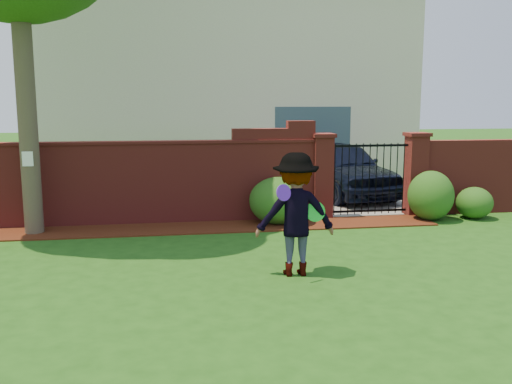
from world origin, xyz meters
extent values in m
cube|color=#1C4A12|center=(0.00, 0.00, -0.01)|extent=(80.00, 80.00, 0.01)
cube|color=#3B160A|center=(-0.95, 3.34, 0.01)|extent=(11.10, 1.08, 0.03)
cube|color=maroon|center=(-2.15, 4.00, 0.85)|extent=(8.70, 0.25, 1.70)
cube|color=maroon|center=(1.30, 4.00, 1.85)|extent=(1.80, 0.25, 0.30)
cube|color=maroon|center=(1.90, 4.00, 2.08)|extent=(0.60, 0.25, 0.16)
cube|color=maroon|center=(-2.15, 4.00, 1.73)|extent=(8.70, 0.31, 0.06)
cube|color=maroon|center=(6.60, 4.00, 0.85)|extent=(4.00, 0.25, 1.70)
cube|color=maroon|center=(2.40, 4.00, 0.90)|extent=(0.42, 0.42, 1.80)
cube|color=maroon|center=(2.40, 4.00, 1.84)|extent=(0.50, 0.50, 0.08)
cube|color=maroon|center=(4.60, 4.00, 0.90)|extent=(0.42, 0.42, 1.80)
cube|color=maroon|center=(4.60, 4.00, 1.84)|extent=(0.50, 0.50, 0.08)
cylinder|color=black|center=(2.69, 4.00, 0.85)|extent=(0.02, 0.02, 1.60)
cylinder|color=black|center=(2.85, 4.00, 0.85)|extent=(0.02, 0.02, 1.60)
cylinder|color=black|center=(3.01, 4.00, 0.85)|extent=(0.02, 0.02, 1.60)
cylinder|color=black|center=(3.18, 4.00, 0.85)|extent=(0.02, 0.02, 1.60)
cylinder|color=black|center=(3.34, 4.00, 0.85)|extent=(0.02, 0.02, 1.60)
cylinder|color=black|center=(3.50, 4.00, 0.85)|extent=(0.02, 0.02, 1.60)
cylinder|color=black|center=(3.66, 4.00, 0.85)|extent=(0.02, 0.02, 1.60)
cylinder|color=black|center=(3.82, 4.00, 0.85)|extent=(0.02, 0.02, 1.60)
cylinder|color=black|center=(3.99, 4.00, 0.85)|extent=(0.02, 0.02, 1.60)
cylinder|color=black|center=(4.15, 4.00, 0.85)|extent=(0.02, 0.02, 1.60)
cylinder|color=black|center=(4.31, 4.00, 0.85)|extent=(0.02, 0.02, 1.60)
cube|color=black|center=(3.50, 4.00, 0.12)|extent=(1.78, 0.03, 0.05)
cube|color=black|center=(3.50, 4.00, 1.60)|extent=(1.78, 0.03, 0.05)
cube|color=gray|center=(3.50, 8.00, 0.01)|extent=(3.20, 8.00, 0.01)
cube|color=#EEE0C7|center=(1.00, 12.00, 3.00)|extent=(12.00, 6.00, 6.00)
cube|color=#384C5B|center=(3.50, 9.05, 1.20)|extent=(2.40, 0.12, 2.40)
imported|color=black|center=(3.73, 6.55, 0.76)|extent=(2.54, 4.70, 1.52)
cylinder|color=#45372A|center=(-3.60, 3.40, 3.50)|extent=(0.36, 0.36, 7.00)
cube|color=white|center=(-3.60, 3.21, 1.50)|extent=(0.20, 0.01, 0.28)
ellipsoid|color=#174B16|center=(1.31, 3.51, 0.50)|extent=(1.23, 1.23, 1.00)
ellipsoid|color=#174B16|center=(4.68, 3.36, 0.54)|extent=(0.99, 0.99, 1.09)
ellipsoid|color=#174B16|center=(5.72, 3.37, 0.35)|extent=(0.79, 0.79, 0.71)
imported|color=gray|center=(0.88, 0.01, 0.92)|extent=(1.22, 0.73, 1.85)
cylinder|color=#5C1FC1|center=(0.62, -0.34, 1.32)|extent=(0.25, 0.16, 0.24)
cylinder|color=green|center=(1.15, -0.08, 0.98)|extent=(0.30, 0.09, 0.30)
camera|label=1|loc=(-0.99, -7.97, 2.60)|focal=39.51mm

